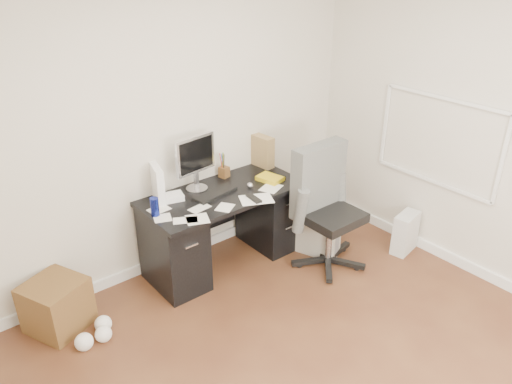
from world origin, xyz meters
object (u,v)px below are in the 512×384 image
at_px(office_chair, 331,210).
at_px(wicker_basket, 57,305).
at_px(lcd_monitor, 195,163).
at_px(pc_tower, 317,234).
at_px(desk, 224,225).
at_px(keyboard, 215,194).

bearing_deg(office_chair, wicker_basket, 162.29).
xyz_separation_m(office_chair, wicker_basket, (-2.32, 0.74, -0.37)).
bearing_deg(lcd_monitor, pc_tower, -40.81).
bearing_deg(desk, lcd_monitor, 129.79).
xyz_separation_m(desk, wicker_basket, (-1.57, 0.09, -0.19)).
height_order(lcd_monitor, office_chair, lcd_monitor).
height_order(office_chair, pc_tower, office_chair).
height_order(lcd_monitor, wicker_basket, lcd_monitor).
bearing_deg(keyboard, pc_tower, -35.76).
distance_m(keyboard, wicker_basket, 1.59).
xyz_separation_m(lcd_monitor, office_chair, (0.91, -0.84, -0.43)).
xyz_separation_m(keyboard, office_chair, (0.84, -0.64, -0.18)).
relative_size(desk, lcd_monitor, 2.86).
height_order(lcd_monitor, pc_tower, lcd_monitor).
distance_m(desk, keyboard, 0.37).
distance_m(pc_tower, wicker_basket, 2.43).
xyz_separation_m(lcd_monitor, keyboard, (0.07, -0.19, -0.25)).
relative_size(lcd_monitor, wicker_basket, 1.26).
distance_m(desk, office_chair, 1.01).
relative_size(lcd_monitor, keyboard, 1.25).
distance_m(lcd_monitor, pc_tower, 1.40).
bearing_deg(pc_tower, lcd_monitor, 126.37).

